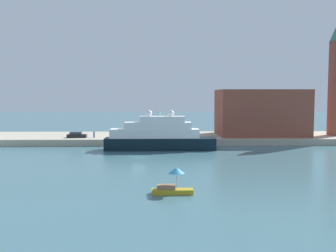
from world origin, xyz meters
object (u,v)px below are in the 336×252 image
object	(u,v)px
harbor_building	(261,112)
bell_tower	(336,75)
person_figure	(94,134)
mooring_bollard	(147,137)
small_motorboat	(173,184)
large_yacht	(158,136)
parked_car	(77,135)

from	to	relation	value
harbor_building	bell_tower	size ratio (longest dim) A/B	0.77
person_figure	mooring_bollard	bearing A→B (deg)	-14.94
harbor_building	person_figure	xyz separation A→B (m)	(-40.77, -4.78, -4.92)
small_motorboat	person_figure	world-z (taller)	person_figure
harbor_building	mooring_bollard	world-z (taller)	harbor_building
bell_tower	mooring_bollard	bearing A→B (deg)	-171.30
harbor_building	bell_tower	distance (m)	20.48
large_yacht	parked_car	world-z (taller)	large_yacht
large_yacht	bell_tower	xyz separation A→B (m)	(43.76, 14.42, 13.59)
large_yacht	harbor_building	distance (m)	30.18
large_yacht	bell_tower	bearing A→B (deg)	18.23
large_yacht	bell_tower	distance (m)	48.04
small_motorboat	large_yacht	bearing A→B (deg)	92.62
large_yacht	harbor_building	xyz separation A→B (m)	(25.54, 15.49, 4.30)
small_motorboat	parked_car	size ratio (longest dim) A/B	1.06
harbor_building	mooring_bollard	distance (m)	29.76
harbor_building	mooring_bollard	bearing A→B (deg)	-163.81
large_yacht	small_motorboat	size ratio (longest dim) A/B	4.79
small_motorboat	harbor_building	world-z (taller)	harbor_building
mooring_bollard	bell_tower	bearing A→B (deg)	8.70
small_motorboat	parked_car	xyz separation A→B (m)	(-21.01, 47.82, 0.88)
small_motorboat	bell_tower	xyz separation A→B (m)	(42.06, 51.61, 15.26)
large_yacht	small_motorboat	bearing A→B (deg)	-87.38
mooring_bollard	person_figure	bearing A→B (deg)	165.06
harbor_building	parked_car	bearing A→B (deg)	-173.81
parked_car	mooring_bollard	distance (m)	17.06
parked_car	person_figure	world-z (taller)	person_figure
bell_tower	small_motorboat	bearing A→B (deg)	-129.18
small_motorboat	bell_tower	bearing A→B (deg)	50.82
bell_tower	person_figure	xyz separation A→B (m)	(-59.00, -3.71, -14.20)
parked_car	harbor_building	bearing A→B (deg)	6.19
large_yacht	mooring_bollard	distance (m)	7.83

